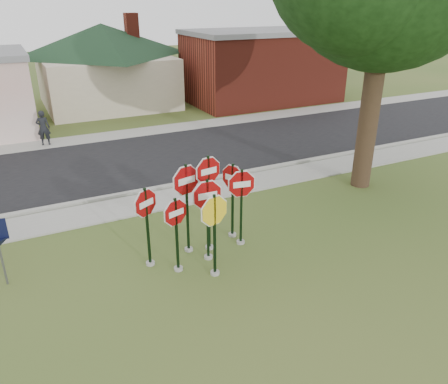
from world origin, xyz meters
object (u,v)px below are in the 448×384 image
stop_sign_yellow (214,225)px  stop_sign_left (176,227)px  stop_sign_center (208,208)px  pedestrian (43,128)px

stop_sign_yellow → stop_sign_left: stop_sign_yellow is taller
stop_sign_center → stop_sign_left: stop_sign_center is taller
stop_sign_yellow → pedestrian: (-2.75, 13.58, -0.55)m
stop_sign_center → pedestrian: stop_sign_center is taller
stop_sign_center → pedestrian: (-2.92, 12.80, -0.63)m
stop_sign_yellow → pedestrian: stop_sign_yellow is taller
stop_sign_left → pedestrian: stop_sign_left is taller
stop_sign_center → pedestrian: bearing=102.8°
stop_sign_left → pedestrian: 13.13m
stop_sign_center → stop_sign_left: bearing=-170.0°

